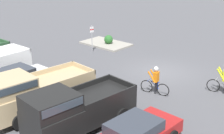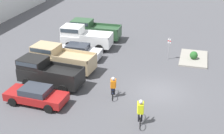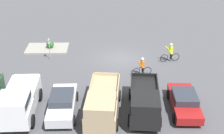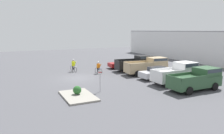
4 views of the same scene
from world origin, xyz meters
The scene contains 8 objects.
ground_plane centered at (0.00, 0.00, 0.00)m, with size 80.00×80.00×0.00m, color #4C4C51.
pickup_truck_0 centered at (-1.19, 8.75, 1.10)m, with size 2.50×5.27×2.12m.
pickup_truck_1 centered at (1.61, 8.90, 1.12)m, with size 2.59×5.66×2.15m.
sedan_1 centered at (4.38, 8.30, 0.72)m, with size 1.95×4.48×1.40m.
cyclist_0 centered at (-1.62, 3.17, 0.83)m, with size 1.71×0.53×1.65m.
fire_lane_sign centered at (6.52, 0.00, 1.31)m, with size 0.12×0.29×2.16m.
curb_island centered at (7.20, -2.35, 0.07)m, with size 4.09×2.53×0.15m, color gray.
shrub centered at (6.88, -2.33, 0.52)m, with size 0.74×0.74×0.74m.
Camera 1 is at (-10.41, 16.68, 7.45)m, focal length 50.00 mm.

